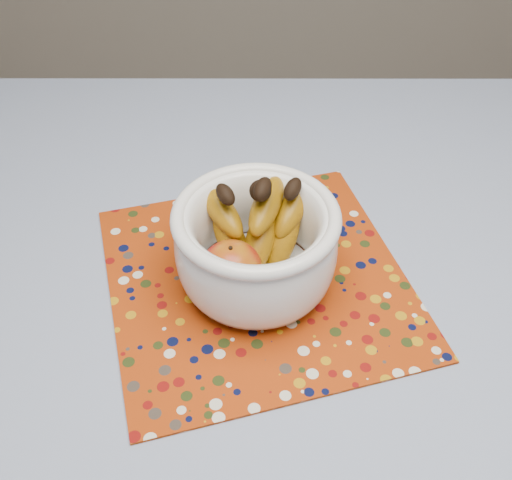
# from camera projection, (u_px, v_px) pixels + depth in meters

# --- Properties ---
(table) EXTENTS (1.20, 1.20, 0.75)m
(table) POSITION_uv_depth(u_px,v_px,m) (325.00, 389.00, 0.78)
(table) COLOR brown
(table) RESTS_ON ground
(tablecloth) EXTENTS (1.32, 1.32, 0.01)m
(tablecloth) POSITION_uv_depth(u_px,v_px,m) (331.00, 351.00, 0.72)
(tablecloth) COLOR slate
(tablecloth) RESTS_ON table
(placemat) EXTENTS (0.47, 0.47, 0.00)m
(placemat) POSITION_uv_depth(u_px,v_px,m) (257.00, 279.00, 0.80)
(placemat) COLOR #962E08
(placemat) RESTS_ON tablecloth
(fruit_bowl) EXTENTS (0.21, 0.21, 0.16)m
(fruit_bowl) POSITION_uv_depth(u_px,v_px,m) (256.00, 239.00, 0.75)
(fruit_bowl) COLOR white
(fruit_bowl) RESTS_ON placemat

